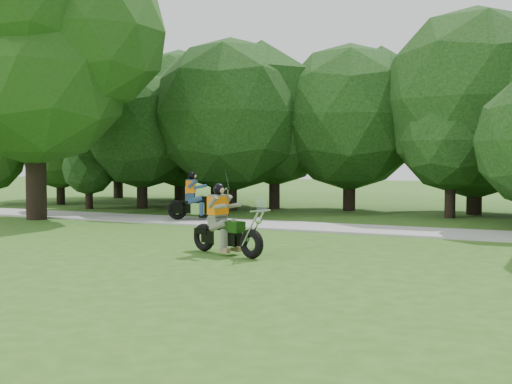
% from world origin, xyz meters
% --- Properties ---
extents(ground, '(100.00, 100.00, 0.00)m').
position_xyz_m(ground, '(0.00, 0.00, 0.00)').
color(ground, '#2E5618').
rests_on(ground, ground).
extents(walkway, '(60.00, 2.20, 0.06)m').
position_xyz_m(walkway, '(0.00, 8.00, 0.03)').
color(walkway, '#9D9D97').
rests_on(walkway, ground).
extents(tree_line, '(40.07, 12.34, 7.62)m').
position_xyz_m(tree_line, '(0.42, 14.56, 3.67)').
color(tree_line, black).
rests_on(tree_line, ground).
extents(big_tree_west, '(8.64, 6.56, 9.96)m').
position_xyz_m(big_tree_west, '(-10.54, 6.85, 5.76)').
color(big_tree_west, black).
rests_on(big_tree_west, ground).
extents(chopper_motorcycle, '(2.09, 1.06, 1.53)m').
position_xyz_m(chopper_motorcycle, '(-1.02, 2.22, 0.56)').
color(chopper_motorcycle, black).
rests_on(chopper_motorcycle, ground).
extents(touring_motorcycle, '(1.98, 1.19, 1.58)m').
position_xyz_m(touring_motorcycle, '(-5.27, 8.16, 0.63)').
color(touring_motorcycle, black).
rests_on(touring_motorcycle, walkway).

